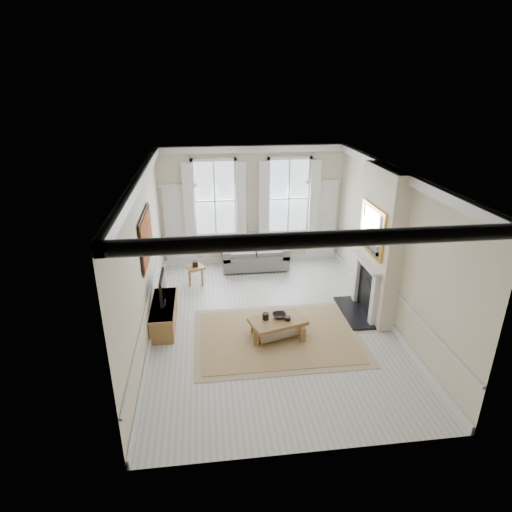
{
  "coord_description": "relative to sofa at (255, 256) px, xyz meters",
  "views": [
    {
      "loc": [
        -1.34,
        -8.14,
        5.06
      ],
      "look_at": [
        -0.21,
        0.95,
        1.25
      ],
      "focal_mm": 30.0,
      "sensor_mm": 36.0,
      "label": 1
    }
  ],
  "objects": [
    {
      "name": "rug",
      "position": [
        0.04,
        -3.67,
        -0.35
      ],
      "size": [
        3.5,
        2.6,
        0.02
      ],
      "primitive_type": "cube",
      "color": "tan",
      "rests_on": "floor"
    },
    {
      "name": "hearth",
      "position": [
        1.98,
        -2.91,
        -0.34
      ],
      "size": [
        0.55,
        1.5,
        0.05
      ],
      "primitive_type": "cube",
      "color": "black",
      "rests_on": "floor"
    },
    {
      "name": "ceiling",
      "position": [
        -0.02,
        -3.11,
        3.04
      ],
      "size": [
        7.2,
        7.2,
        0.0
      ],
      "primitive_type": "plane",
      "rotation": [
        3.14,
        0.0,
        0.0
      ],
      "color": "white",
      "rests_on": "back_wall"
    },
    {
      "name": "painting",
      "position": [
        -2.58,
        -2.81,
        1.69
      ],
      "size": [
        0.05,
        1.66,
        1.06
      ],
      "primitive_type": "cube",
      "color": "#B1621E",
      "rests_on": "left_wall"
    },
    {
      "name": "chimney_breast",
      "position": [
        2.4,
        -2.91,
        1.34
      ],
      "size": [
        0.35,
        1.7,
        3.38
      ],
      "primitive_type": "cube",
      "color": "beige",
      "rests_on": "floor"
    },
    {
      "name": "sofa",
      "position": [
        0.0,
        0.0,
        0.0
      ],
      "size": [
        1.86,
        0.9,
        0.86
      ],
      "color": "slate",
      "rests_on": "floor"
    },
    {
      "name": "left_wall",
      "position": [
        -2.62,
        -3.11,
        1.34
      ],
      "size": [
        0.0,
        7.2,
        7.2
      ],
      "primitive_type": "plane",
      "rotation": [
        1.57,
        0.0,
        1.57
      ],
      "color": "beige",
      "rests_on": "floor"
    },
    {
      "name": "bowl",
      "position": [
        0.09,
        -3.57,
        0.1
      ],
      "size": [
        0.31,
        0.31,
        0.07
      ],
      "primitive_type": "imported",
      "rotation": [
        0.0,
        0.0,
        0.06
      ],
      "color": "black",
      "rests_on": "coffee_table"
    },
    {
      "name": "window_right",
      "position": [
        1.03,
        0.44,
        1.54
      ],
      "size": [
        1.26,
        0.2,
        2.2
      ],
      "primitive_type": null,
      "color": "#B2BCC6",
      "rests_on": "back_wall"
    },
    {
      "name": "side_table",
      "position": [
        -1.68,
        -0.88,
        0.03
      ],
      "size": [
        0.54,
        0.54,
        0.5
      ],
      "rotation": [
        0.0,
        0.0,
        0.42
      ],
      "color": "brown",
      "rests_on": "floor"
    },
    {
      "name": "window_left",
      "position": [
        -1.07,
        0.44,
        1.54
      ],
      "size": [
        1.26,
        0.2,
        2.2
      ],
      "primitive_type": null,
      "color": "#B2BCC6",
      "rests_on": "back_wall"
    },
    {
      "name": "ceramic_pot_a",
      "position": [
        -0.21,
        -3.62,
        0.13
      ],
      "size": [
        0.14,
        0.14,
        0.14
      ],
      "primitive_type": "cylinder",
      "color": "black",
      "rests_on": "coffee_table"
    },
    {
      "name": "fireplace",
      "position": [
        2.18,
        -2.91,
        0.37
      ],
      "size": [
        0.21,
        1.45,
        1.33
      ],
      "color": "silver",
      "rests_on": "floor"
    },
    {
      "name": "right_wall",
      "position": [
        2.58,
        -3.11,
        1.34
      ],
      "size": [
        0.0,
        7.2,
        7.2
      ],
      "primitive_type": "plane",
      "rotation": [
        1.57,
        0.0,
        -1.57
      ],
      "color": "beige",
      "rests_on": "floor"
    },
    {
      "name": "coffee_table",
      "position": [
        0.04,
        -3.67,
        -0.02
      ],
      "size": [
        1.27,
        0.95,
        0.42
      ],
      "rotation": [
        0.0,
        0.0,
        0.28
      ],
      "color": "brown",
      "rests_on": "rug"
    },
    {
      "name": "back_wall",
      "position": [
        -0.02,
        0.49,
        1.34
      ],
      "size": [
        5.2,
        0.0,
        5.2
      ],
      "primitive_type": "plane",
      "rotation": [
        1.57,
        0.0,
        0.0
      ],
      "color": "beige",
      "rests_on": "floor"
    },
    {
      "name": "floor",
      "position": [
        -0.02,
        -3.11,
        -0.36
      ],
      "size": [
        7.2,
        7.2,
        0.0
      ],
      "primitive_type": "plane",
      "color": "#B7B5AD",
      "rests_on": "ground"
    },
    {
      "name": "door_left",
      "position": [
        -2.07,
        0.45,
        0.79
      ],
      "size": [
        0.9,
        0.08,
        2.3
      ],
      "primitive_type": "cube",
      "color": "silver",
      "rests_on": "floor"
    },
    {
      "name": "tv_stand",
      "position": [
        -2.36,
        -2.91,
        -0.09
      ],
      "size": [
        0.49,
        1.53,
        0.55
      ],
      "primitive_type": "cube",
      "color": "brown",
      "rests_on": "floor"
    },
    {
      "name": "ceramic_pot_b",
      "position": [
        0.24,
        -3.72,
        0.11
      ],
      "size": [
        0.12,
        0.12,
        0.09
      ],
      "primitive_type": "cylinder",
      "color": "black",
      "rests_on": "coffee_table"
    },
    {
      "name": "tv",
      "position": [
        -2.34,
        -2.91,
        0.58
      ],
      "size": [
        0.08,
        0.9,
        0.68
      ],
      "color": "black",
      "rests_on": "tv_stand"
    },
    {
      "name": "mirror",
      "position": [
        2.19,
        -2.91,
        1.69
      ],
      "size": [
        0.06,
        1.26,
        1.06
      ],
      "primitive_type": "cube",
      "color": "gold",
      "rests_on": "chimney_breast"
    },
    {
      "name": "door_right",
      "position": [
        2.03,
        0.45,
        0.79
      ],
      "size": [
        0.9,
        0.08,
        2.3
      ],
      "primitive_type": "cube",
      "color": "silver",
      "rests_on": "floor"
    }
  ]
}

